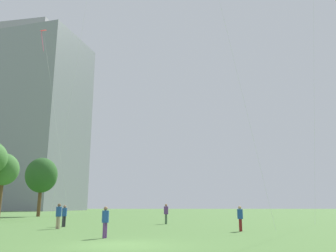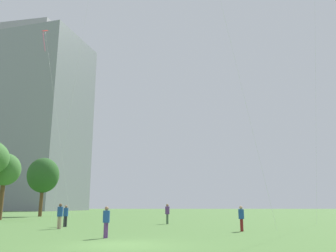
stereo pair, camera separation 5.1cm
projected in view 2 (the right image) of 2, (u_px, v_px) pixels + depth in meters
The scene contains 11 objects.
ground at pixel (123, 245), 14.39m from camera, with size 280.00×280.00×0.00m, color #4C7538.
person_standing_0 at pixel (241, 217), 22.00m from camera, with size 0.36×0.36×1.60m.
person_standing_1 at pixel (66, 214), 26.51m from camera, with size 0.36×0.36×1.64m.
person_standing_4 at pixel (167, 212), 30.37m from camera, with size 0.39×0.39×1.75m.
person_standing_5 at pixel (60, 214), 24.34m from camera, with size 0.39×0.39×1.76m.
person_standing_6 at pixel (106, 220), 17.60m from camera, with size 0.35×0.35×1.58m.
kite_flying_5 at pixel (45, 36), 55.25m from camera, with size 8.69×8.10×29.97m.
park_tree_0 at pixel (43, 175), 51.42m from camera, with size 4.69×4.69×8.67m.
park_tree_1 at pixel (5, 170), 39.79m from camera, with size 3.62×3.62×7.62m.
distant_highrise_0 at pixel (45, 121), 109.60m from camera, with size 22.08×23.93×55.84m, color gray.
distant_highrise_1 at pixel (32, 116), 141.80m from camera, with size 21.45×24.11×75.53m, color #939399.
Camera 2 is at (2.00, -15.15, 1.66)m, focal length 36.35 mm.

